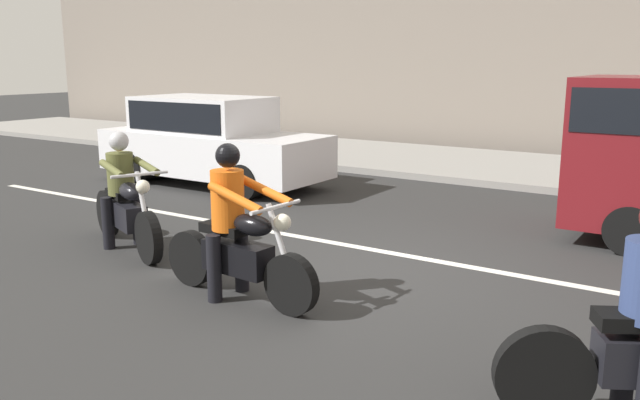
{
  "coord_description": "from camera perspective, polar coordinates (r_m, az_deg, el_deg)",
  "views": [
    {
      "loc": [
        3.58,
        -6.32,
        2.43
      ],
      "look_at": [
        -0.44,
        -0.2,
        0.85
      ],
      "focal_mm": 36.71,
      "sensor_mm": 36.0,
      "label": 1
    }
  ],
  "objects": [
    {
      "name": "motorcycle_with_rider_orange_stripe",
      "position": [
        6.72,
        -7.33,
        -3.21
      ],
      "size": [
        2.03,
        0.7,
        1.61
      ],
      "color": "black",
      "rests_on": "ground_plane"
    },
    {
      "name": "motorcycle_with_rider_olive",
      "position": [
        8.82,
        -16.63,
        -0.12
      ],
      "size": [
        2.12,
        1.03,
        1.53
      ],
      "color": "black",
      "rests_on": "ground_plane"
    },
    {
      "name": "ground_plane",
      "position": [
        7.66,
        3.58,
        -6.35
      ],
      "size": [
        80.0,
        80.0,
        0.0
      ],
      "primitive_type": "plane",
      "color": "#2A2A2A"
    },
    {
      "name": "sidewalk_slab",
      "position": [
        14.95,
        19.02,
        2.41
      ],
      "size": [
        40.0,
        4.4,
        0.14
      ],
      "primitive_type": "cube",
      "color": "gray",
      "rests_on": "ground_plane"
    },
    {
      "name": "parked_sedan_white",
      "position": [
        13.07,
        -9.63,
        5.2
      ],
      "size": [
        4.67,
        1.82,
        1.72
      ],
      "color": "silver",
      "rests_on": "ground_plane"
    },
    {
      "name": "lane_marking_stripe",
      "position": [
        8.19,
        10.1,
        -5.24
      ],
      "size": [
        18.0,
        0.14,
        0.01
      ],
      "primitive_type": "cube",
      "color": "silver",
      "rests_on": "ground_plane"
    }
  ]
}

